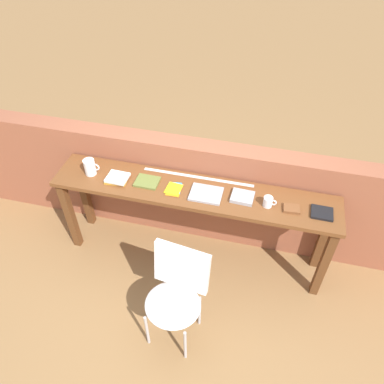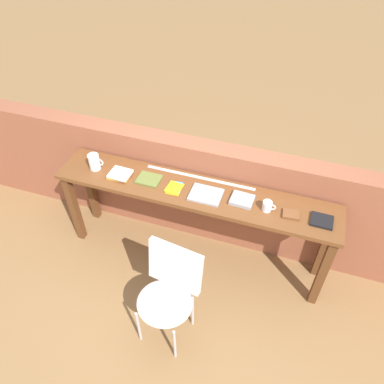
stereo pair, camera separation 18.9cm
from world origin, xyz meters
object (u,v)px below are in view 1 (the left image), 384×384
at_px(chair_white_moulded, 176,292).
at_px(pitcher_white, 90,167).
at_px(pamphlet_pile_colourful, 174,189).
at_px(mug, 268,202).
at_px(book_open_centre, 206,194).
at_px(leather_journal_brown, 292,209).
at_px(magazine_cycling, 147,182).
at_px(book_repair_rightmost, 322,213).
at_px(book_stack_leftmost, 117,179).

bearing_deg(chair_white_moulded, pitcher_white, 142.05).
height_order(pamphlet_pile_colourful, mug, mug).
xyz_separation_m(chair_white_moulded, pitcher_white, (-1.00, 0.78, 0.43)).
height_order(chair_white_moulded, book_open_centre, book_open_centre).
relative_size(mug, leather_journal_brown, 0.85).
relative_size(magazine_cycling, mug, 1.87).
height_order(pitcher_white, book_repair_rightmost, pitcher_white).
height_order(magazine_cycling, pamphlet_pile_colourful, magazine_cycling).
distance_m(chair_white_moulded, pitcher_white, 1.34).
bearing_deg(pamphlet_pile_colourful, chair_white_moulded, -73.87).
distance_m(chair_white_moulded, magazine_cycling, 0.98).
height_order(pamphlet_pile_colourful, book_repair_rightmost, book_repair_rightmost).
relative_size(book_stack_leftmost, book_repair_rightmost, 1.19).
relative_size(magazine_cycling, book_repair_rightmost, 1.19).
height_order(chair_white_moulded, book_repair_rightmost, book_repair_rightmost).
bearing_deg(book_open_centre, leather_journal_brown, -0.62).
bearing_deg(pamphlet_pile_colourful, mug, -0.53).
bearing_deg(magazine_cycling, book_repair_rightmost, -0.07).
relative_size(pitcher_white, book_repair_rightmost, 1.07).
bearing_deg(book_stack_leftmost, leather_journal_brown, 0.19).
xyz_separation_m(book_stack_leftmost, mug, (1.32, 0.00, 0.02)).
height_order(chair_white_moulded, pamphlet_pile_colourful, same).
height_order(book_stack_leftmost, leather_journal_brown, book_stack_leftmost).
bearing_deg(leather_journal_brown, pitcher_white, 174.42).
xyz_separation_m(magazine_cycling, book_repair_rightmost, (1.48, -0.02, 0.00)).
bearing_deg(book_repair_rightmost, pitcher_white, -179.57).
distance_m(pamphlet_pile_colourful, leather_journal_brown, 0.99).
bearing_deg(magazine_cycling, mug, -1.04).
xyz_separation_m(chair_white_moulded, book_stack_leftmost, (-0.74, 0.75, 0.38)).
bearing_deg(book_stack_leftmost, book_repair_rightmost, 0.53).
bearing_deg(pitcher_white, book_stack_leftmost, -7.33).
bearing_deg(pamphlet_pile_colourful, pitcher_white, 178.42).
distance_m(leather_journal_brown, book_repair_rightmost, 0.24).
relative_size(chair_white_moulded, mug, 8.10).
distance_m(pitcher_white, book_stack_leftmost, 0.27).
distance_m(book_stack_leftmost, mug, 1.32).
bearing_deg(pitcher_white, leather_journal_brown, -0.93).
bearing_deg(pamphlet_pile_colourful, leather_journal_brown, -0.42).
xyz_separation_m(chair_white_moulded, book_repair_rightmost, (1.01, 0.76, 0.36)).
xyz_separation_m(book_open_centre, book_repair_rightmost, (0.95, 0.01, 0.00)).
bearing_deg(book_open_centre, book_repair_rightmost, 0.15).
distance_m(pamphlet_pile_colourful, book_repair_rightmost, 1.23).
height_order(pitcher_white, leather_journal_brown, pitcher_white).
height_order(pitcher_white, pamphlet_pile_colourful, pitcher_white).
bearing_deg(chair_white_moulded, magazine_cycling, 121.06).
bearing_deg(book_stack_leftmost, mug, 0.21).
bearing_deg(magazine_cycling, book_stack_leftmost, -170.87).
xyz_separation_m(book_open_centre, leather_journal_brown, (0.71, -0.00, 0.00)).
height_order(chair_white_moulded, mug, mug).
bearing_deg(book_repair_rightmost, book_stack_leftmost, -178.54).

